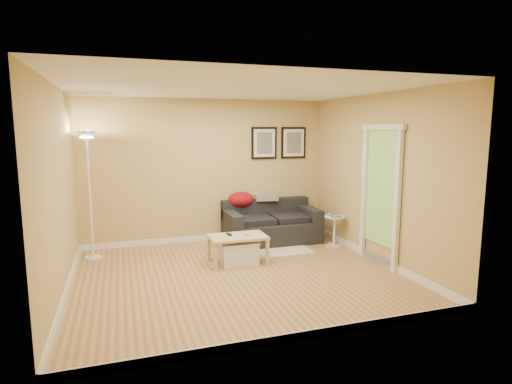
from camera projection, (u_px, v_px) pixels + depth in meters
floor at (238, 275)px, 5.92m from camera, size 4.50×4.50×0.00m
ceiling at (237, 88)px, 5.54m from camera, size 4.50×4.50×0.00m
wall_back at (208, 171)px, 7.61m from camera, size 4.50×0.00×4.50m
wall_front at (295, 212)px, 3.85m from camera, size 4.50×0.00×4.50m
wall_left at (59, 192)px, 5.04m from camera, size 0.00×4.00×4.00m
wall_right at (377, 179)px, 6.42m from camera, size 0.00×4.00×4.00m
baseboard_back at (209, 237)px, 7.79m from camera, size 4.50×0.02×0.10m
baseboard_front at (293, 337)px, 4.05m from camera, size 4.50×0.02×0.10m
baseboard_left at (67, 290)px, 5.23m from camera, size 0.02×4.00×0.10m
baseboard_right at (373, 257)px, 6.61m from camera, size 0.02×4.00×0.10m
sofa at (271, 222)px, 7.64m from camera, size 1.70×0.90×0.75m
red_throw at (241, 199)px, 7.70m from camera, size 0.48×0.36×0.28m
plaid_throw at (266, 198)px, 7.85m from camera, size 0.45×0.32×0.10m
framed_print_left at (264, 143)px, 7.84m from camera, size 0.50×0.04×0.60m
framed_print_right at (293, 143)px, 8.03m from camera, size 0.50×0.04×0.60m
area_rug at (272, 249)px, 7.17m from camera, size 1.25×0.85×0.01m
green_runner at (230, 262)px, 6.50m from camera, size 0.70×0.50×0.01m
coffee_table at (238, 249)px, 6.42m from camera, size 0.98×0.75×0.44m
remote_control at (229, 234)px, 6.43m from camera, size 0.06×0.16×0.02m
tape_roll at (246, 235)px, 6.38m from camera, size 0.07×0.07×0.03m
storage_bin at (239, 252)px, 6.41m from camera, size 0.57×0.42×0.35m
side_table at (334, 231)px, 7.34m from camera, size 0.36×0.36×0.55m
book_stack at (334, 214)px, 7.28m from camera, size 0.17×0.22×0.07m
floor_lamp at (90, 199)px, 6.53m from camera, size 0.26×0.26×2.04m
doorway at (380, 198)px, 6.31m from camera, size 0.12×1.01×2.13m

